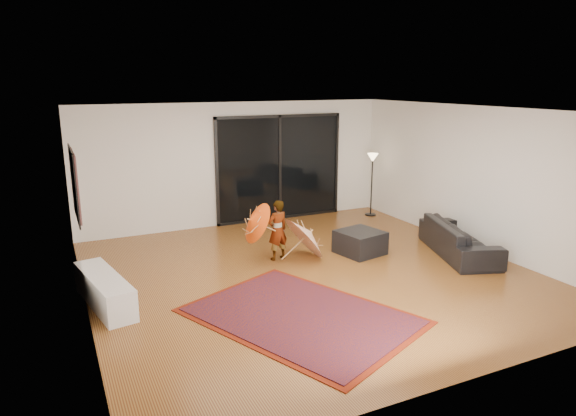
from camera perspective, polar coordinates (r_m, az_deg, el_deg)
floor at (r=8.66m, az=2.56°, el=-7.34°), size 7.00×7.00×0.00m
ceiling at (r=8.08m, az=2.77°, el=10.79°), size 7.00×7.00×0.00m
wall_back at (r=11.42m, az=-5.61°, el=4.88°), size 7.00×0.00×7.00m
wall_front at (r=5.55m, az=19.92°, el=-5.84°), size 7.00×0.00×7.00m
wall_left at (r=7.35m, az=-22.23°, el=-1.25°), size 0.00×7.00×7.00m
wall_right at (r=10.35m, az=20.07°, el=3.14°), size 0.00×7.00×7.00m
sliding_door at (r=11.79m, az=-0.95°, el=4.49°), size 3.06×0.07×2.40m
painting at (r=8.27m, az=-22.62°, el=2.46°), size 0.04×1.28×1.08m
media_console at (r=7.89m, az=-19.74°, el=-8.60°), size 0.70×1.69×0.46m
speaker at (r=7.99m, az=-19.76°, el=-8.84°), size 0.29×0.29×0.32m
persian_rug at (r=7.19m, az=1.48°, el=-11.89°), size 3.15×3.60×0.02m
sofa at (r=10.02m, az=18.48°, el=-3.25°), size 1.48×2.23×0.61m
ottoman at (r=9.68m, az=8.00°, el=-3.79°), size 0.89×0.89×0.43m
floor_lamp at (r=12.25m, az=9.35°, el=4.55°), size 0.26×0.26×1.49m
child at (r=9.17m, az=-1.17°, el=-2.48°), size 0.44×0.33×1.10m
parasol_orange at (r=8.88m, az=-4.29°, el=-1.83°), size 0.51×0.75×0.83m
parasol_white at (r=9.31m, az=2.58°, el=-2.52°), size 0.72×0.94×0.98m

